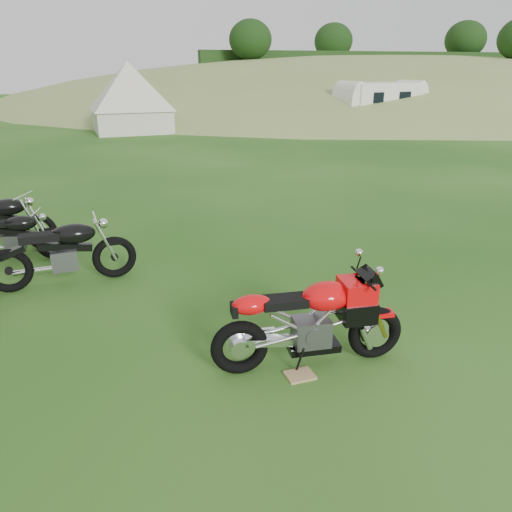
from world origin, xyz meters
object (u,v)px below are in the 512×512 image
object	(u,v)px
vintage_moto_d	(12,235)
tent_right	(311,101)
plywood_board	(300,375)
vintage_moto_c	(0,220)
tent_left	(130,100)
sport_motorcycle	(310,315)
caravan	(380,104)
vintage_moto_a	(62,251)

from	to	relation	value
vintage_moto_d	tent_right	world-z (taller)	tent_right
plywood_board	tent_right	world-z (taller)	tent_right
vintage_moto_c	tent_left	bearing A→B (deg)	100.78
sport_motorcycle	vintage_moto_c	size ratio (longest dim) A/B	1.01
tent_right	caravan	distance (m)	4.15
sport_motorcycle	vintage_moto_a	bearing A→B (deg)	136.17
vintage_moto_a	vintage_moto_d	world-z (taller)	vintage_moto_a
sport_motorcycle	plywood_board	xyz separation A→B (m)	(-0.16, -0.18, -0.58)
vintage_moto_c	vintage_moto_d	distance (m)	0.77
sport_motorcycle	vintage_moto_a	distance (m)	3.90
sport_motorcycle	tent_right	world-z (taller)	tent_right
vintage_moto_d	tent_right	xyz separation A→B (m)	(12.83, 19.04, 0.70)
vintage_moto_a	caravan	distance (m)	22.26
tent_right	caravan	bearing A→B (deg)	-35.66
sport_motorcycle	plywood_board	size ratio (longest dim) A/B	6.85
sport_motorcycle	vintage_moto_d	size ratio (longest dim) A/B	1.19
sport_motorcycle	tent_left	xyz separation A→B (m)	(-0.68, 21.22, 0.90)
vintage_moto_c	caravan	size ratio (longest dim) A/B	0.41
caravan	sport_motorcycle	bearing A→B (deg)	-129.42
vintage_moto_a	vintage_moto_c	distance (m)	2.27
vintage_moto_a	tent_left	size ratio (longest dim) A/B	0.58
vintage_moto_d	tent_left	world-z (taller)	tent_left
vintage_moto_d	vintage_moto_a	bearing A→B (deg)	-46.81
tent_right	vintage_moto_c	bearing A→B (deg)	-107.40
vintage_moto_a	vintage_moto_c	bearing A→B (deg)	114.39
plywood_board	tent_right	distance (m)	25.28
sport_motorcycle	tent_right	distance (m)	25.03
sport_motorcycle	caravan	size ratio (longest dim) A/B	0.41
tent_left	tent_right	distance (m)	10.26
tent_left	tent_right	xyz separation A→B (m)	(10.06, 1.98, -0.34)
caravan	vintage_moto_a	bearing A→B (deg)	-139.06
plywood_board	sport_motorcycle	bearing A→B (deg)	48.83
vintage_moto_a	tent_left	bearing A→B (deg)	78.27
vintage_moto_c	vintage_moto_d	bearing A→B (deg)	-46.13
vintage_moto_c	vintage_moto_d	xyz separation A→B (m)	(0.29, -0.71, -0.08)
plywood_board	vintage_moto_d	xyz separation A→B (m)	(-3.29, 4.35, 0.42)
plywood_board	vintage_moto_d	size ratio (longest dim) A/B	0.17
plywood_board	vintage_moto_c	size ratio (longest dim) A/B	0.15
sport_motorcycle	vintage_moto_d	xyz separation A→B (m)	(-3.45, 4.16, -0.15)
sport_motorcycle	tent_right	size ratio (longest dim) A/B	0.75
plywood_board	tent_left	distance (m)	21.46
vintage_moto_a	vintage_moto_c	world-z (taller)	vintage_moto_a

